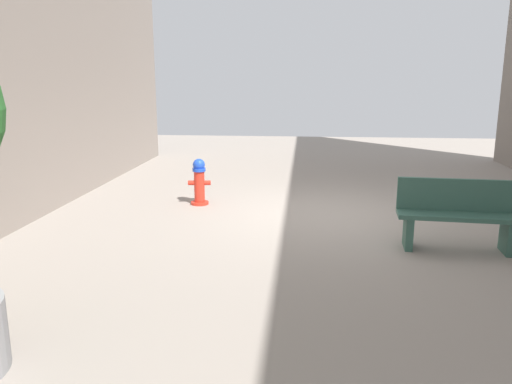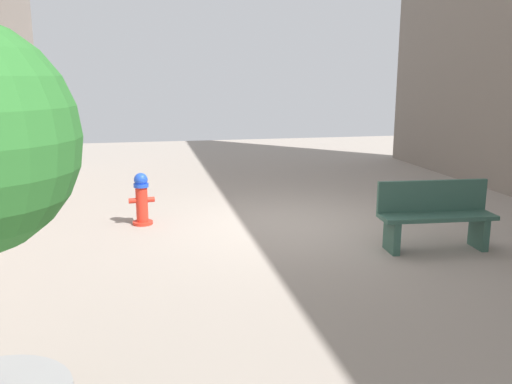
# 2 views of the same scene
# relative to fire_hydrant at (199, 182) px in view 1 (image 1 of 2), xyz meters

# --- Properties ---
(ground_plane) EXTENTS (23.40, 23.40, 0.00)m
(ground_plane) POSITION_rel_fire_hydrant_xyz_m (-2.38, 0.53, -0.42)
(ground_plane) COLOR gray
(fire_hydrant) EXTENTS (0.42, 0.39, 0.85)m
(fire_hydrant) POSITION_rel_fire_hydrant_xyz_m (0.00, 0.00, 0.00)
(fire_hydrant) COLOR red
(fire_hydrant) RESTS_ON ground_plane
(bench_near) EXTENTS (1.62, 0.56, 0.95)m
(bench_near) POSITION_rel_fire_hydrant_xyz_m (-3.99, 2.11, 0.07)
(bench_near) COLOR #33594C
(bench_near) RESTS_ON ground_plane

